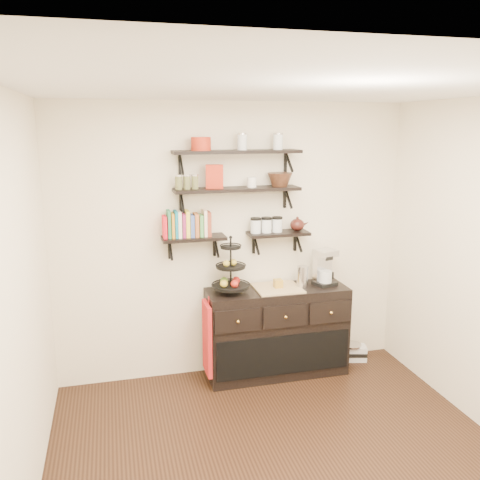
% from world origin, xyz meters
% --- Properties ---
extents(floor, '(3.50, 3.50, 0.00)m').
position_xyz_m(floor, '(0.00, 0.00, 0.00)').
color(floor, black).
rests_on(floor, ground).
extents(ceiling, '(3.50, 3.50, 0.02)m').
position_xyz_m(ceiling, '(0.00, 0.00, 2.70)').
color(ceiling, white).
rests_on(ceiling, back_wall).
extents(back_wall, '(3.50, 0.02, 2.70)m').
position_xyz_m(back_wall, '(0.00, 1.75, 1.35)').
color(back_wall, white).
rests_on(back_wall, ground).
extents(left_wall, '(0.02, 3.50, 2.70)m').
position_xyz_m(left_wall, '(-1.75, 0.00, 1.35)').
color(left_wall, white).
rests_on(left_wall, ground).
extents(shelf_top, '(1.20, 0.27, 0.23)m').
position_xyz_m(shelf_top, '(0.00, 1.62, 2.23)').
color(shelf_top, black).
rests_on(shelf_top, back_wall).
extents(shelf_mid, '(1.20, 0.27, 0.23)m').
position_xyz_m(shelf_mid, '(0.00, 1.62, 1.88)').
color(shelf_mid, black).
rests_on(shelf_mid, back_wall).
extents(shelf_low_left, '(0.60, 0.25, 0.23)m').
position_xyz_m(shelf_low_left, '(-0.42, 1.63, 1.43)').
color(shelf_low_left, black).
rests_on(shelf_low_left, back_wall).
extents(shelf_low_right, '(0.60, 0.25, 0.23)m').
position_xyz_m(shelf_low_right, '(0.42, 1.63, 1.43)').
color(shelf_low_right, black).
rests_on(shelf_low_right, back_wall).
extents(cookbooks, '(0.43, 0.15, 0.26)m').
position_xyz_m(cookbooks, '(-0.47, 1.63, 1.57)').
color(cookbooks, red).
rests_on(cookbooks, shelf_low_left).
extents(glass_canisters, '(0.32, 0.10, 0.13)m').
position_xyz_m(glass_canisters, '(0.30, 1.63, 1.51)').
color(glass_canisters, silver).
rests_on(glass_canisters, shelf_low_right).
extents(sideboard, '(1.40, 0.50, 0.92)m').
position_xyz_m(sideboard, '(0.38, 1.51, 0.45)').
color(sideboard, black).
rests_on(sideboard, floor).
extents(fruit_stand, '(0.36, 0.36, 0.54)m').
position_xyz_m(fruit_stand, '(-0.08, 1.52, 1.09)').
color(fruit_stand, black).
rests_on(fruit_stand, sideboard).
extents(candle, '(0.08, 0.08, 0.08)m').
position_xyz_m(candle, '(0.39, 1.51, 0.96)').
color(candle, '#AE8328').
rests_on(candle, sideboard).
extents(coffee_maker, '(0.24, 0.24, 0.37)m').
position_xyz_m(coffee_maker, '(0.88, 1.54, 1.07)').
color(coffee_maker, black).
rests_on(coffee_maker, sideboard).
extents(thermal_carafe, '(0.11, 0.11, 0.22)m').
position_xyz_m(thermal_carafe, '(0.64, 1.49, 1.01)').
color(thermal_carafe, silver).
rests_on(thermal_carafe, sideboard).
extents(apron, '(0.04, 0.30, 0.70)m').
position_xyz_m(apron, '(-0.35, 1.41, 0.50)').
color(apron, '#A5111A').
rests_on(apron, sideboard).
extents(radio, '(0.33, 0.25, 0.18)m').
position_xyz_m(radio, '(1.26, 1.59, 0.09)').
color(radio, silver).
rests_on(radio, floor).
extents(recipe_box, '(0.17, 0.10, 0.22)m').
position_xyz_m(recipe_box, '(-0.21, 1.61, 2.01)').
color(recipe_box, '#B32914').
rests_on(recipe_box, shelf_mid).
extents(walnut_bowl, '(0.24, 0.24, 0.13)m').
position_xyz_m(walnut_bowl, '(0.42, 1.61, 1.96)').
color(walnut_bowl, black).
rests_on(walnut_bowl, shelf_mid).
extents(ramekins, '(0.09, 0.09, 0.10)m').
position_xyz_m(ramekins, '(0.14, 1.61, 1.95)').
color(ramekins, white).
rests_on(ramekins, shelf_mid).
extents(teapot, '(0.22, 0.18, 0.14)m').
position_xyz_m(teapot, '(0.62, 1.63, 1.52)').
color(teapot, '#391511').
rests_on(teapot, shelf_low_right).
extents(red_pot, '(0.18, 0.18, 0.12)m').
position_xyz_m(red_pot, '(-0.34, 1.61, 2.31)').
color(red_pot, '#B32914').
rests_on(red_pot, shelf_top).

